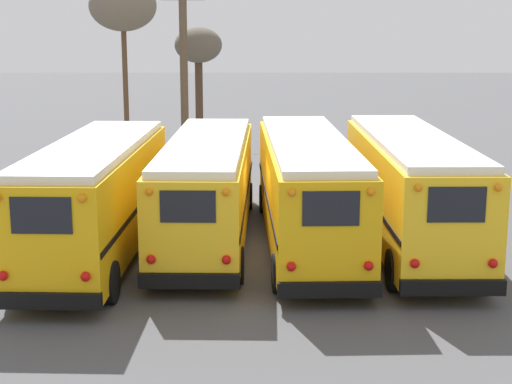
% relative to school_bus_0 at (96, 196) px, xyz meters
% --- Properties ---
extents(ground_plane, '(160.00, 160.00, 0.00)m').
position_rel_school_bus_0_xyz_m(ground_plane, '(4.40, 0.65, -1.75)').
color(ground_plane, '#4C4C4F').
extents(school_bus_0, '(2.77, 10.04, 3.22)m').
position_rel_school_bus_0_xyz_m(school_bus_0, '(0.00, 0.00, 0.00)').
color(school_bus_0, '#EAAA0F').
rests_on(school_bus_0, ground).
extents(school_bus_1, '(2.65, 10.69, 3.05)m').
position_rel_school_bus_0_xyz_m(school_bus_1, '(2.93, 1.75, -0.10)').
color(school_bus_1, yellow).
rests_on(school_bus_1, ground).
extents(school_bus_2, '(2.74, 10.97, 3.18)m').
position_rel_school_bus_0_xyz_m(school_bus_2, '(5.86, 1.25, -0.03)').
color(school_bus_2, '#EAAA0F').
rests_on(school_bus_2, ground).
extents(school_bus_3, '(2.54, 10.40, 3.27)m').
position_rel_school_bus_0_xyz_m(school_bus_3, '(8.79, 1.05, 0.03)').
color(school_bus_3, yellow).
rests_on(school_bus_3, ground).
extents(utility_pole, '(1.80, 0.33, 8.37)m').
position_rel_school_bus_0_xyz_m(utility_pole, '(1.34, 12.42, 2.55)').
color(utility_pole, brown).
rests_on(utility_pole, ground).
extents(bare_tree_0, '(3.16, 3.16, 8.34)m').
position_rel_school_bus_0_xyz_m(bare_tree_0, '(-1.86, 16.72, 5.34)').
color(bare_tree_0, brown).
rests_on(bare_tree_0, ground).
extents(bare_tree_1, '(2.40, 2.40, 6.17)m').
position_rel_school_bus_0_xyz_m(bare_tree_1, '(1.46, 19.40, 3.33)').
color(bare_tree_1, '#473323').
rests_on(bare_tree_1, ground).
extents(fence_line, '(16.85, 0.06, 1.42)m').
position_rel_school_bus_0_xyz_m(fence_line, '(4.40, 9.14, -0.77)').
color(fence_line, '#939399').
rests_on(fence_line, ground).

